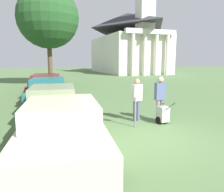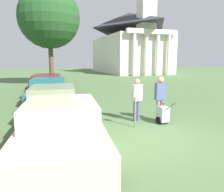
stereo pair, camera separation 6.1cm
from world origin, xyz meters
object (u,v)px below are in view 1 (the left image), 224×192
(parked_car_sage, at_px, (53,106))
(person_supervisor, at_px, (160,96))
(person_worker, at_px, (137,97))
(parked_car_cream, at_px, (62,130))
(parked_car_teal, at_px, (49,93))
(equipment_cart, at_px, (163,114))
(parked_car_black, at_px, (45,83))
(parked_car_maroon, at_px, (47,87))
(parking_meter, at_px, (135,102))
(church, at_px, (128,41))

(parked_car_sage, bearing_deg, person_supervisor, -7.87)
(parked_car_sage, xyz_separation_m, person_worker, (3.23, -0.77, 0.30))
(parked_car_cream, height_order, person_worker, person_worker)
(parked_car_teal, height_order, equipment_cart, parked_car_teal)
(parked_car_teal, distance_m, parked_car_black, 5.57)
(parked_car_black, bearing_deg, parked_car_maroon, -83.33)
(parked_car_maroon, bearing_deg, parking_meter, -63.19)
(equipment_cart, bearing_deg, parked_car_sage, 157.85)
(equipment_cart, bearing_deg, church, 66.38)
(parked_car_maroon, distance_m, parked_car_black, 2.92)
(parked_car_teal, height_order, person_worker, person_worker)
(parked_car_sage, height_order, church, church)
(parked_car_teal, bearing_deg, equipment_cart, -43.82)
(person_worker, bearing_deg, equipment_cart, 125.40)
(parked_car_black, bearing_deg, person_supervisor, -61.21)
(parked_car_sage, xyz_separation_m, parking_meter, (2.82, -1.52, 0.24))
(parked_car_black, distance_m, person_supervisor, 10.97)
(parked_car_cream, height_order, person_supervisor, person_supervisor)
(parking_meter, bearing_deg, person_supervisor, 18.82)
(church, bearing_deg, parked_car_maroon, -123.49)
(parked_car_maroon, bearing_deg, church, 63.18)
(parked_car_sage, relative_size, church, 0.20)
(parked_car_sage, height_order, parking_meter, parked_car_sage)
(equipment_cart, bearing_deg, parking_meter, -178.39)
(parked_car_maroon, xyz_separation_m, person_supervisor, (4.13, -7.24, 0.33))
(parked_car_teal, distance_m, equipment_cart, 6.40)
(person_worker, height_order, church, church)
(parked_car_cream, bearing_deg, church, 71.08)
(parked_car_sage, height_order, equipment_cart, parked_car_sage)
(person_worker, distance_m, church, 34.29)
(church, bearing_deg, parked_car_teal, -120.83)
(parked_car_teal, height_order, parked_car_maroon, parked_car_maroon)
(parked_car_black, height_order, church, church)
(parking_meter, xyz_separation_m, person_worker, (0.41, 0.75, 0.05))
(parked_car_sage, xyz_separation_m, parked_car_maroon, (-0.00, 6.17, 0.02))
(person_supervisor, relative_size, equipment_cart, 1.83)
(parked_car_maroon, bearing_deg, parked_car_teal, -83.33)
(parked_car_cream, xyz_separation_m, parked_car_teal, (-0.00, 6.67, 0.01))
(parked_car_sage, distance_m, parked_car_maroon, 6.17)
(parked_car_teal, distance_m, person_supervisor, 6.18)
(person_supervisor, height_order, equipment_cart, person_supervisor)
(parked_car_sage, distance_m, person_worker, 3.33)
(parking_meter, distance_m, equipment_cart, 1.37)
(parked_car_maroon, bearing_deg, person_supervisor, -53.62)
(parked_car_teal, relative_size, parking_meter, 3.95)
(parked_car_teal, xyz_separation_m, church, (16.17, 27.09, 5.21))
(parked_car_cream, relative_size, parked_car_sage, 1.04)
(parked_car_teal, relative_size, person_worker, 3.07)
(equipment_cart, bearing_deg, parked_car_maroon, 115.29)
(person_worker, distance_m, person_supervisor, 0.95)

